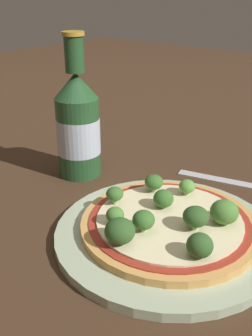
{
  "coord_description": "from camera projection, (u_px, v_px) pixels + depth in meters",
  "views": [
    {
      "loc": [
        -0.35,
        -0.23,
        0.29
      ],
      "look_at": [
        0.03,
        0.09,
        0.06
      ],
      "focal_mm": 42.0,
      "sensor_mm": 36.0,
      "label": 1
    }
  ],
  "objects": [
    {
      "name": "ground_plane",
      "position": [
        166.0,
        237.0,
        0.5
      ],
      "size": [
        3.0,
        3.0,
        0.0
      ],
      "primitive_type": "plane",
      "color": "#3D2819"
    },
    {
      "name": "plate",
      "position": [
        168.0,
        232.0,
        0.5
      ],
      "size": [
        0.28,
        0.28,
        0.01
      ],
      "color": "#A3B293",
      "rests_on": "ground_plane"
    },
    {
      "name": "pizza",
      "position": [
        167.0,
        222.0,
        0.5
      ],
      "size": [
        0.22,
        0.22,
        0.01
      ],
      "color": "tan",
      "rests_on": "plate"
    },
    {
      "name": "broccoli_floret_0",
      "position": [
        196.0,
        217.0,
        0.47
      ],
      "size": [
        0.03,
        0.03,
        0.03
      ],
      "color": "#89A866",
      "rests_on": "pizza"
    },
    {
      "name": "broccoli_floret_1",
      "position": [
        115.0,
        194.0,
        0.52
      ],
      "size": [
        0.02,
        0.02,
        0.02
      ],
      "color": "#89A866",
      "rests_on": "pizza"
    },
    {
      "name": "broccoli_floret_2",
      "position": [
        120.0,
        231.0,
        0.44
      ],
      "size": [
        0.04,
        0.04,
        0.03
      ],
      "color": "#89A866",
      "rests_on": "pizza"
    },
    {
      "name": "broccoli_floret_3",
      "position": [
        224.0,
        212.0,
        0.48
      ],
      "size": [
        0.03,
        0.03,
        0.03
      ],
      "color": "#89A866",
      "rests_on": "pizza"
    },
    {
      "name": "broccoli_floret_4",
      "position": [
        163.0,
        199.0,
        0.51
      ],
      "size": [
        0.03,
        0.03,
        0.03
      ],
      "color": "#89A866",
      "rests_on": "pizza"
    },
    {
      "name": "broccoli_floret_5",
      "position": [
        144.0,
        220.0,
        0.46
      ],
      "size": [
        0.03,
        0.03,
        0.03
      ],
      "color": "#89A866",
      "rests_on": "pizza"
    },
    {
      "name": "broccoli_floret_6",
      "position": [
        115.0,
        215.0,
        0.48
      ],
      "size": [
        0.02,
        0.02,
        0.02
      ],
      "color": "#89A866",
      "rests_on": "pizza"
    },
    {
      "name": "broccoli_floret_7",
      "position": [
        200.0,
        246.0,
        0.42
      ],
      "size": [
        0.03,
        0.03,
        0.03
      ],
      "color": "#89A866",
      "rests_on": "pizza"
    },
    {
      "name": "broccoli_floret_8",
      "position": [
        187.0,
        186.0,
        0.55
      ],
      "size": [
        0.02,
        0.02,
        0.02
      ],
      "color": "#89A866",
      "rests_on": "pizza"
    },
    {
      "name": "broccoli_floret_9",
      "position": [
        154.0,
        182.0,
        0.55
      ],
      "size": [
        0.03,
        0.03,
        0.03
      ],
      "color": "#89A866",
      "rests_on": "pizza"
    },
    {
      "name": "beer_bottle",
      "position": [
        78.0,
        125.0,
        0.64
      ],
      "size": [
        0.07,
        0.07,
        0.23
      ],
      "color": "#234C28",
      "rests_on": "ground_plane"
    },
    {
      "name": "fork",
      "position": [
        230.0,
        181.0,
        0.64
      ],
      "size": [
        0.06,
        0.17,
        0.0
      ],
      "rotation": [
        0.0,
        0.0,
        1.84
      ],
      "color": "#B2B2B7",
      "rests_on": "ground_plane"
    }
  ]
}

